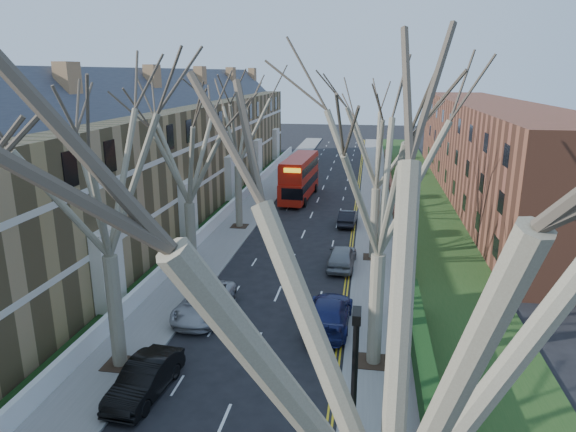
% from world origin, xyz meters
% --- Properties ---
extents(pavement_left, '(3.00, 102.00, 0.12)m').
position_xyz_m(pavement_left, '(-6.00, 39.00, 0.06)').
color(pavement_left, slate).
rests_on(pavement_left, ground).
extents(pavement_right, '(3.00, 102.00, 0.12)m').
position_xyz_m(pavement_right, '(6.00, 39.00, 0.06)').
color(pavement_right, slate).
rests_on(pavement_right, ground).
extents(terrace_left, '(9.70, 78.00, 13.60)m').
position_xyz_m(terrace_left, '(-13.65, 31.00, 5.53)').
color(terrace_left, olive).
rests_on(terrace_left, ground).
extents(flats_right, '(13.97, 54.00, 10.00)m').
position_xyz_m(flats_right, '(17.46, 43.00, 4.98)').
color(flats_right, brown).
rests_on(flats_right, ground).
extents(front_wall_left, '(0.30, 78.00, 1.00)m').
position_xyz_m(front_wall_left, '(-7.65, 31.00, 0.62)').
color(front_wall_left, white).
rests_on(front_wall_left, ground).
extents(grass_verge_right, '(6.00, 102.00, 0.06)m').
position_xyz_m(grass_verge_right, '(10.50, 39.00, 0.15)').
color(grass_verge_right, '#1E3E16').
rests_on(grass_verge_right, ground).
extents(tree_left_mid, '(10.50, 10.50, 14.71)m').
position_xyz_m(tree_left_mid, '(-5.70, 6.00, 9.56)').
color(tree_left_mid, '#726852').
rests_on(tree_left_mid, ground).
extents(tree_left_far, '(10.15, 10.15, 14.22)m').
position_xyz_m(tree_left_far, '(-5.70, 16.00, 9.24)').
color(tree_left_far, '#726852').
rests_on(tree_left_far, ground).
extents(tree_left_dist, '(10.50, 10.50, 14.71)m').
position_xyz_m(tree_left_dist, '(-5.70, 28.00, 9.56)').
color(tree_left_dist, '#726852').
rests_on(tree_left_dist, ground).
extents(tree_right_near, '(10.85, 10.85, 15.20)m').
position_xyz_m(tree_right_near, '(5.70, -6.00, 9.86)').
color(tree_right_near, '#726852').
rests_on(tree_right_near, ground).
extents(tree_right_mid, '(10.50, 10.50, 14.71)m').
position_xyz_m(tree_right_mid, '(5.70, 8.00, 9.56)').
color(tree_right_mid, '#726852').
rests_on(tree_right_mid, ground).
extents(tree_right_far, '(10.15, 10.15, 14.22)m').
position_xyz_m(tree_right_far, '(5.70, 22.00, 9.24)').
color(tree_right_far, '#726852').
rests_on(tree_right_far, ground).
extents(double_decker_bus, '(3.10, 10.51, 4.37)m').
position_xyz_m(double_decker_bus, '(-2.02, 39.30, 2.14)').
color(double_decker_bus, '#A6170B').
rests_on(double_decker_bus, ground).
extents(car_left_mid, '(1.95, 4.59, 1.47)m').
position_xyz_m(car_left_mid, '(-3.67, 4.20, 0.74)').
color(car_left_mid, black).
rests_on(car_left_mid, ground).
extents(car_left_far, '(2.55, 5.38, 1.49)m').
position_xyz_m(car_left_far, '(-3.51, 11.60, 0.74)').
color(car_left_far, '#9C9DA2').
rests_on(car_left_far, ground).
extents(car_right_near, '(2.41, 5.54, 1.59)m').
position_xyz_m(car_right_near, '(3.39, 11.29, 0.79)').
color(car_right_near, '#171D52').
rests_on(car_right_near, ground).
extents(car_right_mid, '(2.03, 4.64, 1.55)m').
position_xyz_m(car_right_mid, '(3.56, 20.04, 0.78)').
color(car_right_mid, gray).
rests_on(car_right_mid, ground).
extents(car_right_far, '(1.63, 4.15, 1.35)m').
position_xyz_m(car_right_far, '(3.49, 30.28, 0.67)').
color(car_right_far, black).
rests_on(car_right_far, ground).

